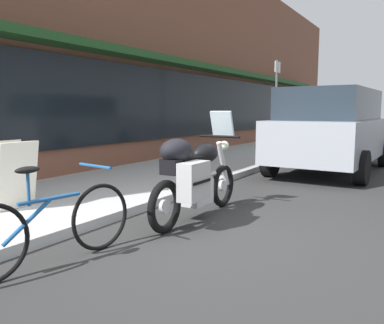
{
  "coord_description": "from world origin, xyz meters",
  "views": [
    {
      "loc": [
        -3.65,
        -2.14,
        1.39
      ],
      "look_at": [
        0.93,
        0.6,
        0.7
      ],
      "focal_mm": 37.45,
      "sensor_mm": 36.0,
      "label": 1
    }
  ],
  "objects_px": {
    "parked_bicycle": "(51,226)",
    "parking_sign_pole": "(276,99)",
    "parked_minivan": "(333,129)",
    "sandwich_board_sign": "(13,175)",
    "touring_motorcycle": "(194,174)"
  },
  "relations": [
    {
      "from": "parked_bicycle",
      "to": "parking_sign_pole",
      "type": "xyz_separation_m",
      "value": [
        9.28,
        1.17,
        1.35
      ]
    },
    {
      "from": "parked_minivan",
      "to": "sandwich_board_sign",
      "type": "relative_size",
      "value": 5.22
    },
    {
      "from": "parking_sign_pole",
      "to": "touring_motorcycle",
      "type": "bearing_deg",
      "value": -168.32
    },
    {
      "from": "sandwich_board_sign",
      "to": "parking_sign_pole",
      "type": "relative_size",
      "value": 0.32
    },
    {
      "from": "parked_bicycle",
      "to": "sandwich_board_sign",
      "type": "bearing_deg",
      "value": 63.72
    },
    {
      "from": "parking_sign_pole",
      "to": "parked_minivan",
      "type": "bearing_deg",
      "value": -136.51
    },
    {
      "from": "parked_bicycle",
      "to": "parked_minivan",
      "type": "height_order",
      "value": "parked_minivan"
    },
    {
      "from": "touring_motorcycle",
      "to": "parking_sign_pole",
      "type": "distance_m",
      "value": 7.59
    },
    {
      "from": "sandwich_board_sign",
      "to": "parked_bicycle",
      "type": "bearing_deg",
      "value": -116.28
    },
    {
      "from": "parked_bicycle",
      "to": "sandwich_board_sign",
      "type": "xyz_separation_m",
      "value": [
        0.87,
        1.76,
        0.19
      ]
    },
    {
      "from": "parking_sign_pole",
      "to": "sandwich_board_sign",
      "type": "bearing_deg",
      "value": 175.97
    },
    {
      "from": "touring_motorcycle",
      "to": "parked_minivan",
      "type": "distance_m",
      "value": 5.18
    },
    {
      "from": "parked_bicycle",
      "to": "parked_minivan",
      "type": "bearing_deg",
      "value": -7.57
    },
    {
      "from": "touring_motorcycle",
      "to": "parked_minivan",
      "type": "bearing_deg",
      "value": -6.55
    },
    {
      "from": "parking_sign_pole",
      "to": "parked_bicycle",
      "type": "bearing_deg",
      "value": -172.82
    }
  ]
}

